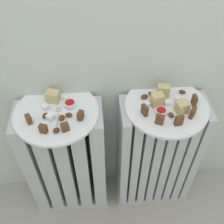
# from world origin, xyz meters

# --- Properties ---
(radiator_left) EXTENTS (0.35, 0.17, 0.63)m
(radiator_left) POSITION_xyz_m (-0.20, 0.28, 0.31)
(radiator_left) COLOR #B2B2B7
(radiator_left) RESTS_ON ground_plane
(radiator_right) EXTENTS (0.35, 0.17, 0.63)m
(radiator_right) POSITION_xyz_m (0.20, 0.28, 0.31)
(radiator_right) COLOR #B2B2B7
(radiator_right) RESTS_ON ground_plane
(plate_left) EXTENTS (0.31, 0.31, 0.01)m
(plate_left) POSITION_xyz_m (-0.20, 0.28, 0.63)
(plate_left) COLOR white
(plate_left) RESTS_ON radiator_left
(plate_right) EXTENTS (0.31, 0.31, 0.01)m
(plate_right) POSITION_xyz_m (0.20, 0.28, 0.63)
(plate_right) COLOR white
(plate_right) RESTS_ON radiator_right
(dark_cake_slice_left_0) EXTENTS (0.03, 0.03, 0.03)m
(dark_cake_slice_left_0) POSITION_xyz_m (-0.29, 0.23, 0.65)
(dark_cake_slice_left_0) COLOR #56351E
(dark_cake_slice_left_0) RESTS_ON plate_left
(dark_cake_slice_left_1) EXTENTS (0.03, 0.02, 0.03)m
(dark_cake_slice_left_1) POSITION_xyz_m (-0.24, 0.19, 0.65)
(dark_cake_slice_left_1) COLOR #56351E
(dark_cake_slice_left_1) RESTS_ON plate_left
(dark_cake_slice_left_2) EXTENTS (0.03, 0.03, 0.03)m
(dark_cake_slice_left_2) POSITION_xyz_m (-0.16, 0.19, 0.65)
(dark_cake_slice_left_2) COLOR #56351E
(dark_cake_slice_left_2) RESTS_ON plate_left
(dark_cake_slice_left_3) EXTENTS (0.03, 0.03, 0.03)m
(dark_cake_slice_left_3) POSITION_xyz_m (-0.11, 0.24, 0.65)
(dark_cake_slice_left_3) COLOR #56351E
(dark_cake_slice_left_3) RESTS_ON plate_left
(marble_cake_slice_left_0) EXTENTS (0.05, 0.05, 0.04)m
(marble_cake_slice_left_0) POSITION_xyz_m (-0.21, 0.34, 0.66)
(marble_cake_slice_left_0) COLOR tan
(marble_cake_slice_left_0) RESTS_ON plate_left
(turkish_delight_left_0) EXTENTS (0.03, 0.03, 0.02)m
(turkish_delight_left_0) POSITION_xyz_m (-0.22, 0.24, 0.65)
(turkish_delight_left_0) COLOR white
(turkish_delight_left_0) RESTS_ON plate_left
(turkish_delight_left_1) EXTENTS (0.03, 0.03, 0.02)m
(turkish_delight_left_1) POSITION_xyz_m (-0.24, 0.29, 0.65)
(turkish_delight_left_1) COLOR white
(turkish_delight_left_1) RESTS_ON plate_left
(turkish_delight_left_2) EXTENTS (0.03, 0.03, 0.02)m
(turkish_delight_left_2) POSITION_xyz_m (-0.17, 0.34, 0.65)
(turkish_delight_left_2) COLOR white
(turkish_delight_left_2) RESTS_ON plate_left
(medjool_date_left_0) EXTENTS (0.03, 0.03, 0.02)m
(medjool_date_left_0) POSITION_xyz_m (-0.20, 0.18, 0.65)
(medjool_date_left_0) COLOR #4C2814
(medjool_date_left_0) RESTS_ON plate_left
(medjool_date_left_1) EXTENTS (0.03, 0.02, 0.01)m
(medjool_date_left_1) POSITION_xyz_m (-0.16, 0.25, 0.64)
(medjool_date_left_1) COLOR #4C2814
(medjool_date_left_1) RESTS_ON plate_left
(medjool_date_left_2) EXTENTS (0.03, 0.03, 0.02)m
(medjool_date_left_2) POSITION_xyz_m (-0.24, 0.25, 0.65)
(medjool_date_left_2) COLOR #4C2814
(medjool_date_left_2) RESTS_ON plate_left
(medjool_date_left_3) EXTENTS (0.03, 0.03, 0.01)m
(medjool_date_left_3) POSITION_xyz_m (-0.18, 0.24, 0.65)
(medjool_date_left_3) COLOR #4C2814
(medjool_date_left_3) RESTS_ON plate_left
(jam_bowl_left) EXTENTS (0.04, 0.04, 0.02)m
(jam_bowl_left) POSITION_xyz_m (-0.15, 0.30, 0.65)
(jam_bowl_left) COLOR white
(jam_bowl_left) RESTS_ON plate_left
(dark_cake_slice_right_0) EXTENTS (0.02, 0.03, 0.04)m
(dark_cake_slice_right_0) POSITION_xyz_m (0.11, 0.24, 0.66)
(dark_cake_slice_right_0) COLOR #56351E
(dark_cake_slice_right_0) RESTS_ON plate_right
(dark_cake_slice_right_1) EXTENTS (0.03, 0.03, 0.04)m
(dark_cake_slice_right_1) POSITION_xyz_m (0.16, 0.19, 0.66)
(dark_cake_slice_right_1) COLOR #56351E
(dark_cake_slice_right_1) RESTS_ON plate_right
(dark_cake_slice_right_2) EXTENTS (0.03, 0.02, 0.04)m
(dark_cake_slice_right_2) POSITION_xyz_m (0.22, 0.18, 0.66)
(dark_cake_slice_right_2) COLOR #56351E
(dark_cake_slice_right_2) RESTS_ON plate_right
(dark_cake_slice_right_3) EXTENTS (0.03, 0.03, 0.04)m
(dark_cake_slice_right_3) POSITION_xyz_m (0.28, 0.22, 0.66)
(dark_cake_slice_right_3) COLOR #56351E
(dark_cake_slice_right_3) RESTS_ON plate_right
(dark_cake_slice_right_4) EXTENTS (0.01, 0.03, 0.04)m
(dark_cake_slice_right_4) POSITION_xyz_m (0.30, 0.28, 0.66)
(dark_cake_slice_right_4) COLOR #56351E
(dark_cake_slice_right_4) RESTS_ON plate_right
(marble_cake_slice_right_0) EXTENTS (0.05, 0.04, 0.05)m
(marble_cake_slice_right_0) POSITION_xyz_m (0.17, 0.29, 0.66)
(marble_cake_slice_right_0) COLOR tan
(marble_cake_slice_right_0) RESTS_ON plate_right
(marble_cake_slice_right_1) EXTENTS (0.05, 0.04, 0.04)m
(marble_cake_slice_right_1) POSITION_xyz_m (0.25, 0.24, 0.66)
(marble_cake_slice_right_1) COLOR tan
(marble_cake_slice_right_1) RESTS_ON plate_right
(marble_cake_slice_right_2) EXTENTS (0.05, 0.03, 0.05)m
(marble_cake_slice_right_2) POSITION_xyz_m (0.20, 0.33, 0.66)
(marble_cake_slice_right_2) COLOR tan
(marble_cake_slice_right_2) RESTS_ON plate_right
(turkish_delight_right_0) EXTENTS (0.02, 0.02, 0.02)m
(turkish_delight_right_0) POSITION_xyz_m (0.20, 0.28, 0.65)
(turkish_delight_right_0) COLOR white
(turkish_delight_right_0) RESTS_ON plate_right
(turkish_delight_right_1) EXTENTS (0.03, 0.03, 0.02)m
(turkish_delight_right_1) POSITION_xyz_m (0.25, 0.30, 0.65)
(turkish_delight_right_1) COLOR white
(turkish_delight_right_1) RESTS_ON plate_right
(turkish_delight_right_2) EXTENTS (0.03, 0.03, 0.02)m
(turkish_delight_right_2) POSITION_xyz_m (0.13, 0.28, 0.65)
(turkish_delight_right_2) COLOR white
(turkish_delight_right_2) RESTS_ON plate_right
(medjool_date_right_0) EXTENTS (0.03, 0.03, 0.02)m
(medjool_date_right_0) POSITION_xyz_m (0.21, 0.22, 0.65)
(medjool_date_right_0) COLOR #4C2814
(medjool_date_right_0) RESTS_ON plate_right
(medjool_date_right_1) EXTENTS (0.02, 0.03, 0.01)m
(medjool_date_right_1) POSITION_xyz_m (0.15, 0.34, 0.65)
(medjool_date_right_1) COLOR #4C2814
(medjool_date_right_1) RESTS_ON plate_right
(medjool_date_right_2) EXTENTS (0.03, 0.03, 0.01)m
(medjool_date_right_2) POSITION_xyz_m (0.27, 0.34, 0.65)
(medjool_date_right_2) COLOR #4C2814
(medjool_date_right_2) RESTS_ON plate_right
(medjool_date_right_3) EXTENTS (0.03, 0.02, 0.02)m
(medjool_date_right_3) POSITION_xyz_m (0.13, 0.32, 0.65)
(medjool_date_right_3) COLOR #4C2814
(medjool_date_right_3) RESTS_ON plate_right
(jam_bowl_right) EXTENTS (0.04, 0.04, 0.02)m
(jam_bowl_right) POSITION_xyz_m (0.17, 0.24, 0.65)
(jam_bowl_right) COLOR white
(jam_bowl_right) RESTS_ON plate_right
(fork) EXTENTS (0.02, 0.09, 0.00)m
(fork) POSITION_xyz_m (-0.19, 0.26, 0.64)
(fork) COLOR #B7B7BC
(fork) RESTS_ON plate_left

